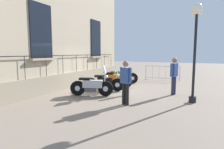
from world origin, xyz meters
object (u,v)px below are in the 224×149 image
object	(u,v)px
crowd_barrier	(162,72)
bollard	(124,86)
motorcycle_silver	(92,86)
pedestrian_walking	(126,80)
motorcycle_green	(121,77)
lamppost	(196,30)
motorcycle_black	(104,83)
pedestrian_standing	(174,74)
motorcycle_orange	(115,79)

from	to	relation	value
crowd_barrier	bollard	size ratio (longest dim) A/B	2.69
motorcycle_silver	crowd_barrier	distance (m)	6.72
crowd_barrier	pedestrian_walking	world-z (taller)	pedestrian_walking
motorcycle_green	bollard	distance (m)	3.54
motorcycle_green	bollard	size ratio (longest dim) A/B	2.40
motorcycle_green	crowd_barrier	size ratio (longest dim) A/B	0.89
lamppost	crowd_barrier	bearing A→B (deg)	110.78
motorcycle_silver	bollard	xyz separation A→B (m)	(1.36, 0.62, 0.00)
motorcycle_silver	motorcycle_green	size ratio (longest dim) A/B	0.90
bollard	motorcycle_silver	bearing A→B (deg)	-155.32
lamppost	motorcycle_black	bearing A→B (deg)	172.36
lamppost	pedestrian_standing	world-z (taller)	lamppost
motorcycle_green	motorcycle_silver	bearing A→B (deg)	-88.19
bollard	pedestrian_walking	bearing A→B (deg)	-67.48
motorcycle_silver	lamppost	bearing A→B (deg)	8.76
motorcycle_silver	motorcycle_black	bearing A→B (deg)	89.18
pedestrian_standing	motorcycle_black	bearing A→B (deg)	-170.78
motorcycle_orange	pedestrian_standing	size ratio (longest dim) A/B	1.15
motorcycle_orange	pedestrian_walking	world-z (taller)	pedestrian_walking
motorcycle_green	pedestrian_walking	bearing A→B (deg)	-65.93
lamppost	bollard	world-z (taller)	lamppost
lamppost	pedestrian_standing	size ratio (longest dim) A/B	2.15
motorcycle_silver	pedestrian_standing	bearing A→B (deg)	27.57
motorcycle_green	motorcycle_black	bearing A→B (deg)	-86.95
crowd_barrier	motorcycle_silver	bearing A→B (deg)	-108.24
motorcycle_black	crowd_barrier	distance (m)	5.56
motorcycle_black	pedestrian_standing	bearing A→B (deg)	9.22
lamppost	pedestrian_walking	size ratio (longest dim) A/B	2.24
motorcycle_black	motorcycle_silver	bearing A→B (deg)	-90.82
motorcycle_black	motorcycle_orange	xyz separation A→B (m)	(0.08, 1.22, 0.01)
motorcycle_orange	lamppost	distance (m)	5.13
bollard	lamppost	bearing A→B (deg)	0.66
motorcycle_orange	lamppost	size ratio (longest dim) A/B	0.53
pedestrian_walking	bollard	bearing A→B (deg)	112.52
motorcycle_black	pedestrian_standing	world-z (taller)	pedestrian_standing
motorcycle_orange	pedestrian_walking	size ratio (longest dim) A/B	1.19
motorcycle_silver	lamppost	size ratio (longest dim) A/B	0.51
bollard	pedestrian_walking	world-z (taller)	pedestrian_walking
bollard	pedestrian_walking	xyz separation A→B (m)	(0.59, -1.42, 0.50)
motorcycle_black	motorcycle_orange	bearing A→B (deg)	86.07
motorcycle_black	motorcycle_green	xyz separation A→B (m)	(-0.14, 2.61, -0.00)
crowd_barrier	pedestrian_standing	xyz separation A→B (m)	(1.31, -4.60, 0.43)
motorcycle_silver	pedestrian_standing	size ratio (longest dim) A/B	1.10
motorcycle_black	bollard	xyz separation A→B (m)	(1.34, -0.60, 0.01)
motorcycle_black	motorcycle_orange	distance (m)	1.22
pedestrian_standing	lamppost	bearing A→B (deg)	-52.41
motorcycle_green	lamppost	bearing A→B (deg)	-35.89
lamppost	bollard	distance (m)	3.77
pedestrian_standing	motorcycle_green	bearing A→B (deg)	149.76
pedestrian_standing	pedestrian_walking	xyz separation A→B (m)	(-1.46, -2.58, -0.05)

